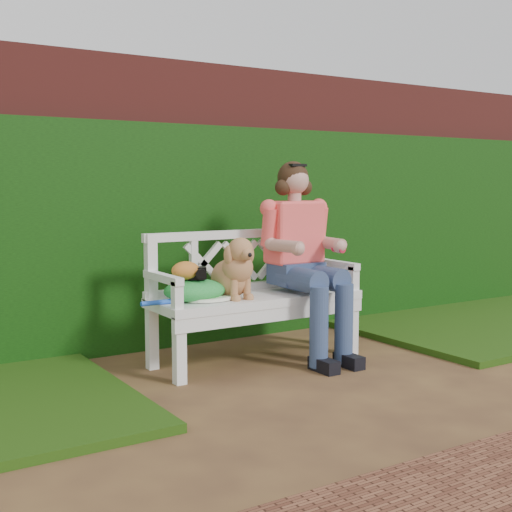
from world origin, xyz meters
TOP-DOWN VIEW (x-y plane):
  - ground at (0.00, 0.00)m, footprint 60.00×60.00m
  - brick_wall at (0.00, 1.90)m, footprint 10.00×0.30m
  - ivy_hedge at (0.00, 1.68)m, footprint 10.00×0.18m
  - grass_right at (2.40, 0.90)m, footprint 2.60×2.00m
  - garden_bench at (-0.06, 0.90)m, footprint 1.63×0.74m
  - seated_woman at (0.29, 0.88)m, footprint 0.74×0.89m
  - dog at (-0.26, 0.86)m, footprint 0.35×0.43m
  - tennis_racket at (-0.48, 0.87)m, footprint 0.71×0.33m
  - green_bag at (-0.54, 0.90)m, footprint 0.48×0.40m
  - camera_item at (-0.53, 0.88)m, footprint 0.15×0.13m
  - baseball_glove at (-0.61, 0.89)m, footprint 0.23×0.21m

SIDE VIEW (x-z plane):
  - ground at x=0.00m, z-range 0.00..0.00m
  - grass_right at x=2.40m, z-range 0.00..0.05m
  - garden_bench at x=-0.06m, z-range 0.00..0.48m
  - tennis_racket at x=-0.48m, z-range 0.48..0.51m
  - green_bag at x=-0.54m, z-range 0.48..0.63m
  - camera_item at x=-0.53m, z-range 0.63..0.71m
  - baseball_glove at x=-0.61m, z-range 0.63..0.75m
  - dog at x=-0.26m, z-range 0.48..0.90m
  - seated_woman at x=0.29m, z-range 0.00..1.39m
  - ivy_hedge at x=0.00m, z-range 0.00..1.70m
  - brick_wall at x=0.00m, z-range 0.00..2.20m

